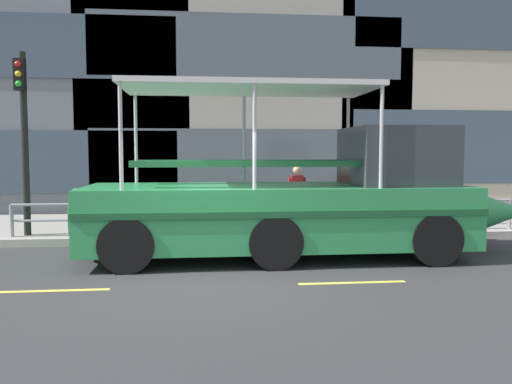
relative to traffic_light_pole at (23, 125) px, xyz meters
name	(u,v)px	position (x,y,z in m)	size (l,w,h in m)	color
ground_plane	(205,273)	(4.16, -3.61, -2.77)	(120.00, 120.00, 0.00)	#333335
sidewalk	(203,225)	(4.16, 1.99, -2.68)	(32.00, 4.80, 0.18)	#99968E
curb_edge	(204,240)	(4.16, -0.50, -2.68)	(32.00, 0.18, 0.18)	#B2ADA3
lane_centreline	(206,287)	(4.16, -4.54, -2.77)	(25.80, 0.12, 0.01)	#DBD64C
curb_guardrail	(273,211)	(5.85, -0.16, -2.07)	(12.35, 0.09, 0.78)	gray
traffic_light_pole	(23,125)	(0.00, 0.00, 0.00)	(0.24, 0.46, 4.28)	black
parking_sign	(433,159)	(10.20, 0.52, -0.81)	(0.60, 0.12, 2.61)	#4C4F54
duck_tour_boat	(304,202)	(6.20, -2.27, -1.65)	(9.52, 2.61, 3.47)	#2D9351
pedestrian_near_bow	(416,191)	(9.80, 0.61, -1.66)	(0.27, 0.41, 1.54)	#47423D
pedestrian_mid_left	(297,191)	(6.55, 0.46, -1.61)	(0.47, 0.22, 1.62)	#47423D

